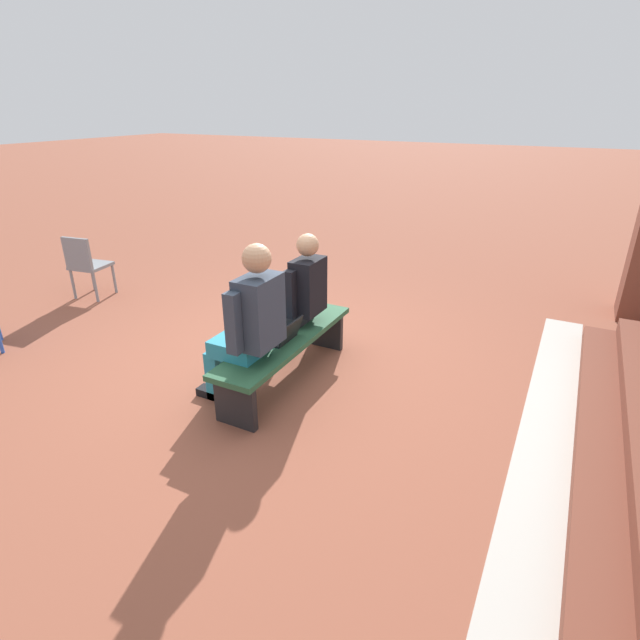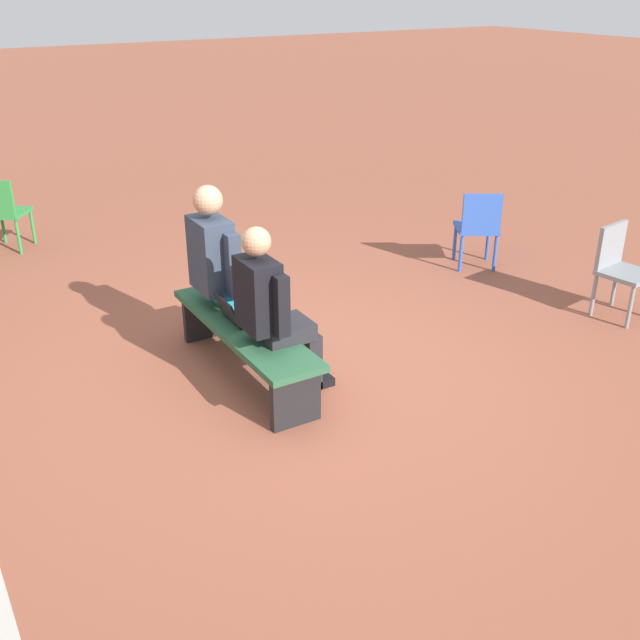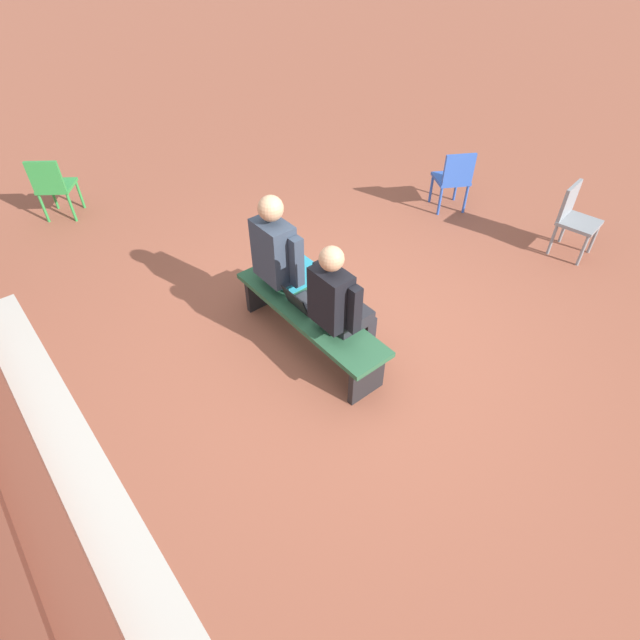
{
  "view_description": "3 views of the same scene",
  "coord_description": "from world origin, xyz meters",
  "px_view_note": "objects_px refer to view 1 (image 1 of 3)",
  "views": [
    {
      "loc": [
        3.67,
        2.39,
        2.4
      ],
      "look_at": [
        0.09,
        0.55,
        0.64
      ],
      "focal_mm": 28.0,
      "sensor_mm": 36.0,
      "label": 1
    },
    {
      "loc": [
        -4.52,
        2.39,
        2.89
      ],
      "look_at": [
        -0.36,
        -0.1,
        0.62
      ],
      "focal_mm": 42.0,
      "sensor_mm": 36.0,
      "label": 2
    },
    {
      "loc": [
        -2.59,
        2.39,
        3.44
      ],
      "look_at": [
        -0.08,
        0.34,
        0.56
      ],
      "focal_mm": 28.0,
      "sensor_mm": 36.0,
      "label": 3
    }
  ],
  "objects_px": {
    "person_student": "(298,297)",
    "person_adult": "(249,323)",
    "plastic_chair_near_bench_left": "(86,263)",
    "laptop": "(283,335)",
    "bench": "(286,346)"
  },
  "relations": [
    {
      "from": "person_adult",
      "to": "laptop",
      "type": "xyz_separation_m",
      "value": [
        -0.38,
        0.08,
        -0.25
      ]
    },
    {
      "from": "laptop",
      "to": "person_student",
      "type": "bearing_deg",
      "value": -169.61
    },
    {
      "from": "person_student",
      "to": "laptop",
      "type": "relative_size",
      "value": 4.15
    },
    {
      "from": "person_student",
      "to": "person_adult",
      "type": "bearing_deg",
      "value": -0.42
    },
    {
      "from": "plastic_chair_near_bench_left",
      "to": "laptop",
      "type": "bearing_deg",
      "value": 77.82
    },
    {
      "from": "bench",
      "to": "person_adult",
      "type": "relative_size",
      "value": 1.26
    },
    {
      "from": "plastic_chair_near_bench_left",
      "to": "person_adult",
      "type": "bearing_deg",
      "value": 71.47
    },
    {
      "from": "person_adult",
      "to": "plastic_chair_near_bench_left",
      "type": "bearing_deg",
      "value": -108.53
    },
    {
      "from": "bench",
      "to": "person_adult",
      "type": "xyz_separation_m",
      "value": [
        0.46,
        -0.07,
        0.4
      ]
    },
    {
      "from": "person_student",
      "to": "plastic_chair_near_bench_left",
      "type": "bearing_deg",
      "value": -95.36
    },
    {
      "from": "bench",
      "to": "laptop",
      "type": "bearing_deg",
      "value": 8.91
    },
    {
      "from": "person_student",
      "to": "person_adult",
      "type": "xyz_separation_m",
      "value": [
        0.81,
        -0.01,
        0.04
      ]
    },
    {
      "from": "person_student",
      "to": "person_adult",
      "type": "relative_size",
      "value": 0.93
    },
    {
      "from": "laptop",
      "to": "bench",
      "type": "bearing_deg",
      "value": -171.09
    },
    {
      "from": "bench",
      "to": "laptop",
      "type": "relative_size",
      "value": 5.63
    }
  ]
}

